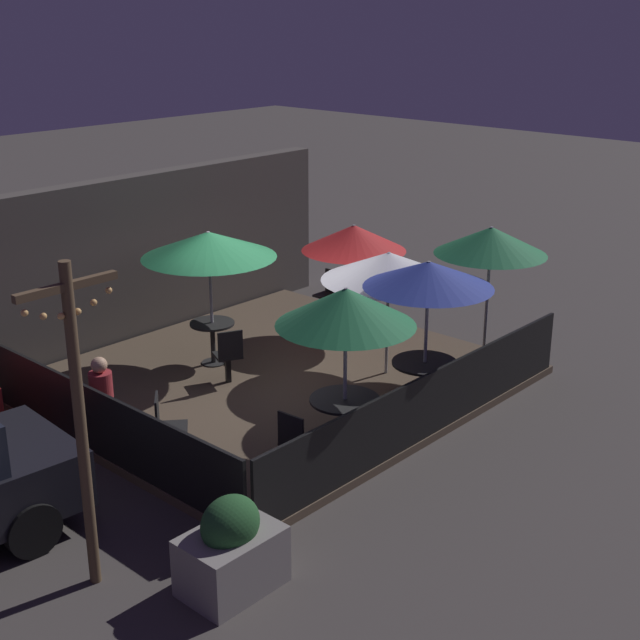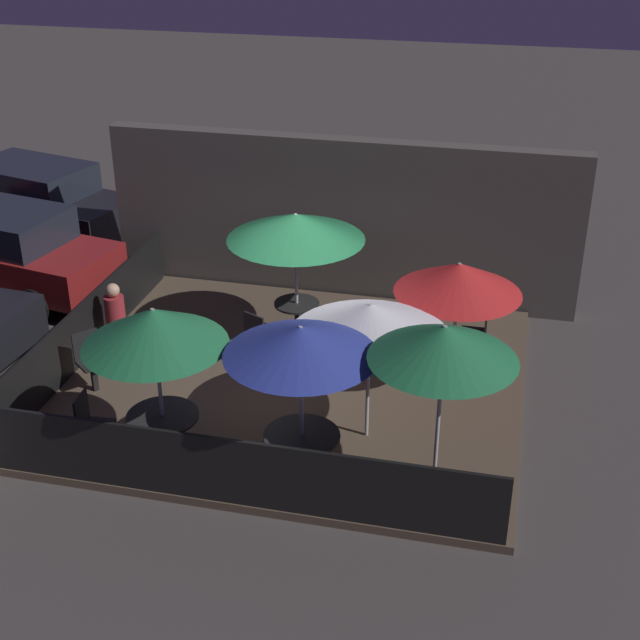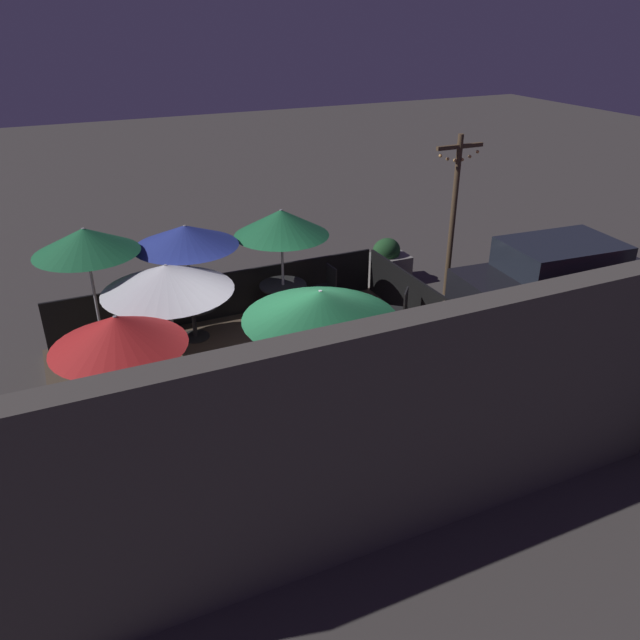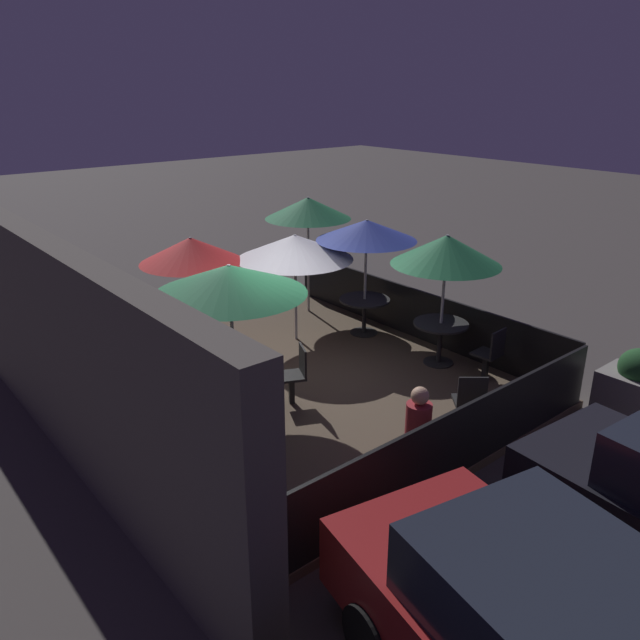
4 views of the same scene
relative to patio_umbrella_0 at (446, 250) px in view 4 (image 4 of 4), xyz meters
The scene contains 20 objects.
ground_plane 3.47m from the patio_umbrella_0, 66.04° to the left, with size 60.00×60.00×0.00m, color #423D3A.
patio_deck 3.44m from the patio_umbrella_0, 66.04° to the left, with size 6.93×6.26×0.12m.
building_wall 5.99m from the patio_umbrella_0, 79.28° to the left, with size 8.53×0.36×2.98m.
fence_front 2.00m from the patio_umbrella_0, 28.21° to the right, with size 6.73×0.05×0.95m.
fence_side_left 3.74m from the patio_umbrella_0, 132.90° to the left, with size 0.05×6.06×0.95m.
patio_umbrella_0 is the anchor object (origin of this frame).
patio_umbrella_1 3.74m from the patio_umbrella_0, 76.80° to the left, with size 2.19×2.19×2.26m.
patio_umbrella_2 1.85m from the patio_umbrella_0, ahead, with size 1.89×1.89×2.24m.
patio_umbrella_3 2.77m from the patio_umbrella_0, 26.63° to the left, with size 2.14×2.14×2.03m.
patio_umbrella_4 3.54m from the patio_umbrella_0, ahead, with size 1.76×1.76×2.44m.
patio_umbrella_5 4.47m from the patio_umbrella_0, 38.92° to the left, with size 1.86×1.86×2.04m.
dining_table_0 1.43m from the patio_umbrella_0, 116.57° to the left, with size 0.94×0.94×0.75m.
dining_table_1 4.01m from the patio_umbrella_0, 76.80° to the left, with size 0.74×0.74×0.72m.
dining_table_2 2.36m from the patio_umbrella_0, ahead, with size 0.98×0.98×0.71m.
patio_chair_0 3.23m from the patio_umbrella_0, 80.70° to the left, with size 0.53×0.53×0.92m.
patio_chair_1 2.80m from the patio_umbrella_0, 139.69° to the left, with size 0.56×0.56×0.92m.
patio_chair_2 5.48m from the patio_umbrella_0, 43.98° to the left, with size 0.40×0.40×0.96m.
patio_chair_3 1.82m from the patio_umbrella_0, behind, with size 0.43×0.43×0.93m.
patron_0 3.68m from the patio_umbrella_0, 125.20° to the left, with size 0.40×0.40×1.17m.
planter_box 3.55m from the patio_umbrella_0, 161.18° to the right, with size 1.03×0.72×1.08m.
Camera 4 is at (-7.42, 5.49, 4.73)m, focal length 35.00 mm.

